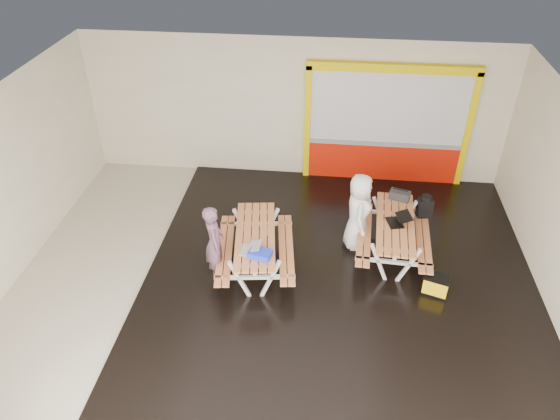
# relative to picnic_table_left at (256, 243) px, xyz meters

# --- Properties ---
(room) EXTENTS (10.02, 8.02, 3.52)m
(room) POSITION_rel_picnic_table_left_xyz_m (0.40, -0.25, 1.10)
(room) COLOR beige
(room) RESTS_ON ground
(deck) EXTENTS (7.50, 7.98, 0.05)m
(deck) POSITION_rel_picnic_table_left_xyz_m (1.65, -0.25, -0.63)
(deck) COLOR black
(deck) RESTS_ON room
(kiosk) EXTENTS (3.88, 0.16, 3.00)m
(kiosk) POSITION_rel_picnic_table_left_xyz_m (2.60, 3.69, 0.79)
(kiosk) COLOR red
(kiosk) RESTS_ON room
(picnic_table_left) EXTENTS (1.72, 2.32, 0.86)m
(picnic_table_left) POSITION_rel_picnic_table_left_xyz_m (0.00, 0.00, 0.00)
(picnic_table_left) COLOR #CE7C46
(picnic_table_left) RESTS_ON deck
(picnic_table_right) EXTENTS (1.55, 2.19, 0.85)m
(picnic_table_right) POSITION_rel_picnic_table_left_xyz_m (2.69, 0.71, -0.01)
(picnic_table_right) COLOR #CE7C46
(picnic_table_right) RESTS_ON deck
(person_left) EXTENTS (0.50, 0.64, 1.56)m
(person_left) POSITION_rel_picnic_table_left_xyz_m (-0.71, -0.37, 0.24)
(person_left) COLOR #654355
(person_left) RESTS_ON deck
(person_right) EXTENTS (0.55, 0.83, 1.68)m
(person_right) POSITION_rel_picnic_table_left_xyz_m (1.97, 0.93, 0.23)
(person_right) COLOR white
(person_right) RESTS_ON deck
(laptop_left) EXTENTS (0.39, 0.36, 0.16)m
(laptop_left) POSITION_rel_picnic_table_left_xyz_m (-0.02, -0.50, 0.25)
(laptop_left) COLOR silver
(laptop_left) RESTS_ON picnic_table_left
(laptop_right) EXTENTS (0.52, 0.48, 0.19)m
(laptop_right) POSITION_rel_picnic_table_left_xyz_m (2.73, 0.69, 0.25)
(laptop_right) COLOR black
(laptop_right) RESTS_ON picnic_table_right
(blue_pouch) EXTENTS (0.45, 0.36, 0.12)m
(blue_pouch) POSITION_rel_picnic_table_left_xyz_m (0.18, -0.63, 0.26)
(blue_pouch) COLOR #1D33E2
(blue_pouch) RESTS_ON picnic_table_left
(toolbox) EXTENTS (0.46, 0.33, 0.24)m
(toolbox) POSITION_rel_picnic_table_left_xyz_m (2.83, 1.55, 0.28)
(toolbox) COLOR black
(toolbox) RESTS_ON picnic_table_right
(backpack) EXTENTS (0.33, 0.24, 0.51)m
(backpack) POSITION_rel_picnic_table_left_xyz_m (3.36, 1.44, 0.11)
(backpack) COLOR black
(backpack) RESTS_ON picnic_table_right
(dark_case) EXTENTS (0.51, 0.42, 0.17)m
(dark_case) POSITION_rel_picnic_table_left_xyz_m (2.35, 0.72, -0.52)
(dark_case) COLOR black
(dark_case) RESTS_ON deck
(fluke_bag) EXTENTS (0.54, 0.43, 0.40)m
(fluke_bag) POSITION_rel_picnic_table_left_xyz_m (3.43, -0.38, -0.41)
(fluke_bag) COLOR black
(fluke_bag) RESTS_ON deck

